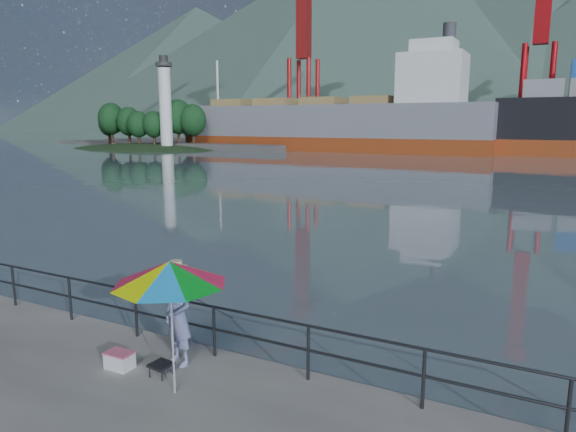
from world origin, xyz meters
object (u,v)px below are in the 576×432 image
(beach_umbrella, at_px, (170,273))
(bulk_carrier, at_px, (339,123))
(fisherman, at_px, (178,317))
(cooler_bag, at_px, (120,361))

(beach_umbrella, height_order, bulk_carrier, bulk_carrier)
(beach_umbrella, bearing_deg, bulk_carrier, 109.87)
(fisherman, distance_m, bulk_carrier, 74.68)
(bulk_carrier, bearing_deg, fisherman, -70.34)
(beach_umbrella, relative_size, cooler_bag, 4.68)
(fisherman, height_order, bulk_carrier, bulk_carrier)
(beach_umbrella, bearing_deg, cooler_bag, 171.30)
(fisherman, height_order, cooler_bag, fisherman)
(cooler_bag, bearing_deg, beach_umbrella, -10.09)
(fisherman, xyz_separation_m, cooler_bag, (-0.86, -0.67, -0.78))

